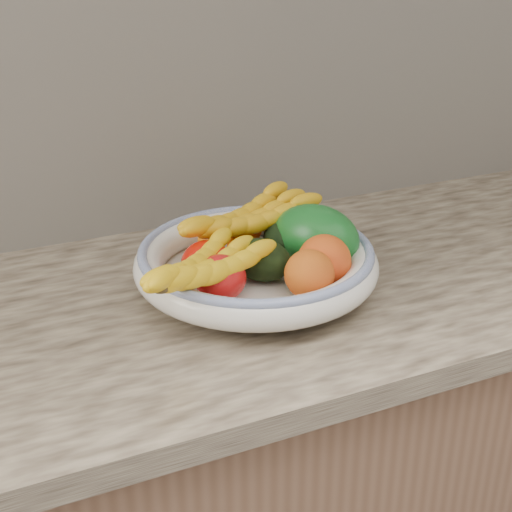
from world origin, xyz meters
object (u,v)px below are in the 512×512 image
at_px(fruit_bowl, 256,263).
at_px(banana_bunch_front, 204,272).
at_px(green_mango, 316,237).
at_px(banana_bunch_back, 246,223).

bearing_deg(fruit_bowl, banana_bunch_front, -150.19).
bearing_deg(green_mango, banana_bunch_back, 108.45).
bearing_deg(banana_bunch_back, green_mango, -56.38).
relative_size(fruit_bowl, banana_bunch_back, 1.37).
bearing_deg(banana_bunch_front, green_mango, -16.67).
distance_m(banana_bunch_back, banana_bunch_front, 0.18).
bearing_deg(fruit_bowl, banana_bunch_back, 79.02).
xyz_separation_m(fruit_bowl, banana_bunch_front, (-0.11, -0.06, 0.03)).
bearing_deg(banana_bunch_back, banana_bunch_front, -150.79).
relative_size(green_mango, banana_bunch_back, 0.53).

